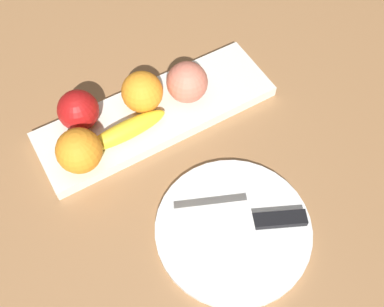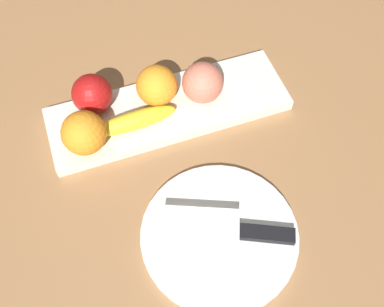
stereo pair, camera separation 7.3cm
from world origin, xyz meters
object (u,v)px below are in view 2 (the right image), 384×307
Objects in this scene: knife at (255,233)px; orange_near_apple at (157,86)px; apple at (92,94)px; banana at (134,121)px; peach at (203,83)px; folded_napkin at (201,238)px; dinner_plate at (219,235)px; orange_near_banana at (84,133)px; fruit_tray at (169,109)px.

orange_near_apple is at bearing -52.32° from knife.
orange_near_apple is (-0.11, 0.02, 0.00)m from apple.
banana is 0.07m from orange_near_apple.
banana is (-0.05, 0.06, -0.02)m from apple.
apple is at bearing -12.18° from peach.
folded_napkin is at bearing -81.90° from banana.
orange_near_apple is 0.28m from dinner_plate.
orange_near_apple reaches higher than banana.
orange_near_banana is 0.63× the size of folded_napkin.
banana is at bearing -80.56° from folded_napkin.
dinner_plate is at bearing 90.00° from fruit_tray.
banana is 2.06× the size of orange_near_apple.
folded_napkin is at bearing 119.47° from orange_near_banana.
apple is 0.60× the size of folded_napkin.
apple reaches higher than dinner_plate.
orange_near_banana reaches higher than fruit_tray.
orange_near_banana is 1.01× the size of peach.
knife is (-0.08, 0.02, -0.01)m from folded_napkin.
orange_near_banana is 0.25m from folded_napkin.
orange_near_banana reaches higher than knife.
folded_napkin is (-0.09, 0.29, -0.04)m from apple.
folded_napkin is at bearing 12.50° from knife.
banana is 0.87× the size of knife.
banana is at bearing 10.27° from peach.
dinner_plate is 1.42× the size of knife.
folded_napkin is (-0.04, 0.23, -0.02)m from banana.
fruit_tray is 0.17m from orange_near_banana.
banana is 0.28m from knife.
banana reaches higher than folded_napkin.
orange_near_banana is 0.43× the size of knife.
knife is (0.01, 0.27, -0.04)m from peach.
orange_near_banana is at bearing -60.53° from folded_napkin.
orange_near_apple is at bearing -87.29° from dinner_plate.
fruit_tray reaches higher than dinner_plate.
apple is 0.29× the size of dinner_plate.
orange_near_banana is 0.30× the size of dinner_plate.
orange_near_apple is 0.15m from orange_near_banana.
orange_near_banana is (0.09, 0.01, 0.02)m from banana.
peach is (-0.19, 0.04, 0.00)m from apple.
orange_near_banana is at bearing 21.75° from orange_near_apple.
apple is at bearing -67.27° from dinner_plate.
dinner_plate is at bearing -74.68° from banana.
apple is 0.41× the size of knife.
peach is 0.43× the size of knife.
fruit_tray and knife have the same top height.
banana is at bearing 130.15° from apple.
orange_near_apple is at bearing 169.79° from apple.
fruit_tray is at bearing -166.98° from orange_near_banana.
fruit_tray is at bearing -54.04° from knife.
orange_near_banana reaches higher than banana.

